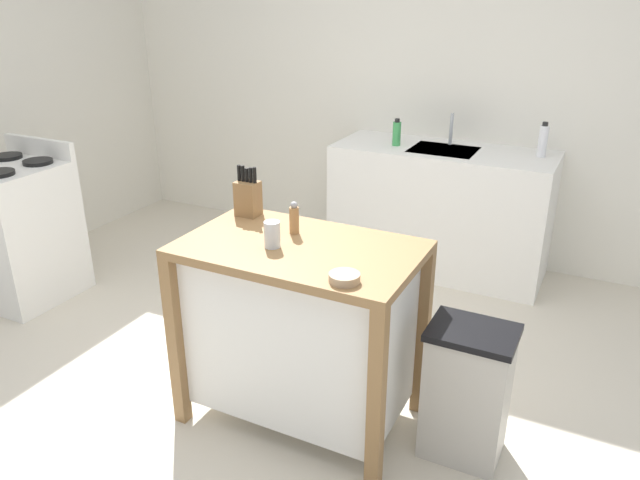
{
  "coord_description": "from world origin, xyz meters",
  "views": [
    {
      "loc": [
        1.34,
        -2.18,
        1.94
      ],
      "look_at": [
        0.17,
        0.16,
        0.85
      ],
      "focal_mm": 34.32,
      "sensor_mm": 36.0,
      "label": 1
    }
  ],
  "objects_px": {
    "trash_bin": "(467,392)",
    "sink_faucet": "(451,129)",
    "stove": "(18,231)",
    "bottle_hand_soap": "(397,133)",
    "knife_block": "(248,197)",
    "bowl_ceramic_wide": "(344,277)",
    "pepper_grinder": "(294,219)",
    "drinking_cup": "(272,234)",
    "bottle_spray_cleaner": "(543,141)",
    "kitchen_island": "(300,324)"
  },
  "relations": [
    {
      "from": "drinking_cup",
      "to": "stove",
      "type": "xyz_separation_m",
      "value": [
        -2.14,
        0.34,
        -0.5
      ]
    },
    {
      "from": "trash_bin",
      "to": "stove",
      "type": "xyz_separation_m",
      "value": [
        -3.0,
        0.19,
        0.14
      ]
    },
    {
      "from": "knife_block",
      "to": "bowl_ceramic_wide",
      "type": "relative_size",
      "value": 2.05
    },
    {
      "from": "drinking_cup",
      "to": "pepper_grinder",
      "type": "distance_m",
      "value": 0.18
    },
    {
      "from": "knife_block",
      "to": "pepper_grinder",
      "type": "relative_size",
      "value": 1.63
    },
    {
      "from": "trash_bin",
      "to": "bottle_hand_soap",
      "type": "height_order",
      "value": "bottle_hand_soap"
    },
    {
      "from": "bowl_ceramic_wide",
      "to": "drinking_cup",
      "type": "relative_size",
      "value": 1.05
    },
    {
      "from": "pepper_grinder",
      "to": "sink_faucet",
      "type": "distance_m",
      "value": 1.97
    },
    {
      "from": "trash_bin",
      "to": "sink_faucet",
      "type": "distance_m",
      "value": 2.2
    },
    {
      "from": "kitchen_island",
      "to": "stove",
      "type": "relative_size",
      "value": 1.03
    },
    {
      "from": "bowl_ceramic_wide",
      "to": "bottle_hand_soap",
      "type": "bearing_deg",
      "value": 104.89
    },
    {
      "from": "bowl_ceramic_wide",
      "to": "pepper_grinder",
      "type": "xyz_separation_m",
      "value": [
        -0.41,
        0.34,
        0.05
      ]
    },
    {
      "from": "drinking_cup",
      "to": "knife_block",
      "type": "bearing_deg",
      "value": 136.86
    },
    {
      "from": "trash_bin",
      "to": "sink_faucet",
      "type": "bearing_deg",
      "value": 108.72
    },
    {
      "from": "pepper_grinder",
      "to": "trash_bin",
      "type": "distance_m",
      "value": 1.07
    },
    {
      "from": "bowl_ceramic_wide",
      "to": "bottle_spray_cleaner",
      "type": "bearing_deg",
      "value": 80.06
    },
    {
      "from": "knife_block",
      "to": "kitchen_island",
      "type": "bearing_deg",
      "value": -28.83
    },
    {
      "from": "bowl_ceramic_wide",
      "to": "trash_bin",
      "type": "xyz_separation_m",
      "value": [
        0.44,
        0.32,
        -0.6
      ]
    },
    {
      "from": "kitchen_island",
      "to": "bottle_spray_cleaner",
      "type": "distance_m",
      "value": 2.2
    },
    {
      "from": "knife_block",
      "to": "bottle_spray_cleaner",
      "type": "bearing_deg",
      "value": 58.15
    },
    {
      "from": "stove",
      "to": "bottle_hand_soap",
      "type": "bearing_deg",
      "value": 38.62
    },
    {
      "from": "trash_bin",
      "to": "sink_faucet",
      "type": "xyz_separation_m",
      "value": [
        -0.67,
        1.98,
        0.69
      ]
    },
    {
      "from": "knife_block",
      "to": "bowl_ceramic_wide",
      "type": "height_order",
      "value": "knife_block"
    },
    {
      "from": "drinking_cup",
      "to": "bottle_spray_cleaner",
      "type": "distance_m",
      "value": 2.23
    },
    {
      "from": "bowl_ceramic_wide",
      "to": "bottle_spray_cleaner",
      "type": "relative_size",
      "value": 0.53
    },
    {
      "from": "drinking_cup",
      "to": "bottle_spray_cleaner",
      "type": "height_order",
      "value": "bottle_spray_cleaner"
    },
    {
      "from": "trash_bin",
      "to": "bottle_spray_cleaner",
      "type": "height_order",
      "value": "bottle_spray_cleaner"
    },
    {
      "from": "drinking_cup",
      "to": "sink_faucet",
      "type": "height_order",
      "value": "sink_faucet"
    },
    {
      "from": "drinking_cup",
      "to": "pepper_grinder",
      "type": "xyz_separation_m",
      "value": [
        0.01,
        0.18,
        0.01
      ]
    },
    {
      "from": "kitchen_island",
      "to": "drinking_cup",
      "type": "relative_size",
      "value": 9.06
    },
    {
      "from": "trash_bin",
      "to": "stove",
      "type": "bearing_deg",
      "value": 176.47
    },
    {
      "from": "pepper_grinder",
      "to": "bottle_spray_cleaner",
      "type": "bearing_deg",
      "value": 67.2
    },
    {
      "from": "knife_block",
      "to": "drinking_cup",
      "type": "height_order",
      "value": "knife_block"
    },
    {
      "from": "bottle_hand_soap",
      "to": "trash_bin",
      "type": "bearing_deg",
      "value": -60.67
    },
    {
      "from": "bottle_spray_cleaner",
      "to": "bottle_hand_soap",
      "type": "xyz_separation_m",
      "value": [
        -0.95,
        -0.14,
        -0.02
      ]
    },
    {
      "from": "pepper_grinder",
      "to": "trash_bin",
      "type": "relative_size",
      "value": 0.24
    },
    {
      "from": "pepper_grinder",
      "to": "bottle_hand_soap",
      "type": "relative_size",
      "value": 0.81
    },
    {
      "from": "sink_faucet",
      "to": "stove",
      "type": "xyz_separation_m",
      "value": [
        -2.33,
        -1.79,
        -0.55
      ]
    },
    {
      "from": "knife_block",
      "to": "drinking_cup",
      "type": "relative_size",
      "value": 2.15
    },
    {
      "from": "stove",
      "to": "kitchen_island",
      "type": "bearing_deg",
      "value": -7.06
    },
    {
      "from": "pepper_grinder",
      "to": "trash_bin",
      "type": "bearing_deg",
      "value": -1.37
    },
    {
      "from": "knife_block",
      "to": "sink_faucet",
      "type": "distance_m",
      "value": 1.91
    },
    {
      "from": "pepper_grinder",
      "to": "stove",
      "type": "relative_size",
      "value": 0.15
    },
    {
      "from": "sink_faucet",
      "to": "stove",
      "type": "height_order",
      "value": "sink_faucet"
    },
    {
      "from": "bowl_ceramic_wide",
      "to": "kitchen_island",
      "type": "bearing_deg",
      "value": 144.09
    },
    {
      "from": "bottle_spray_cleaner",
      "to": "drinking_cup",
      "type": "bearing_deg",
      "value": -111.27
    },
    {
      "from": "bowl_ceramic_wide",
      "to": "knife_block",
      "type": "bearing_deg",
      "value": 147.9
    },
    {
      "from": "bottle_spray_cleaner",
      "to": "stove",
      "type": "relative_size",
      "value": 0.22
    },
    {
      "from": "kitchen_island",
      "to": "sink_faucet",
      "type": "relative_size",
      "value": 4.74
    },
    {
      "from": "drinking_cup",
      "to": "trash_bin",
      "type": "bearing_deg",
      "value": 10.4
    }
  ]
}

